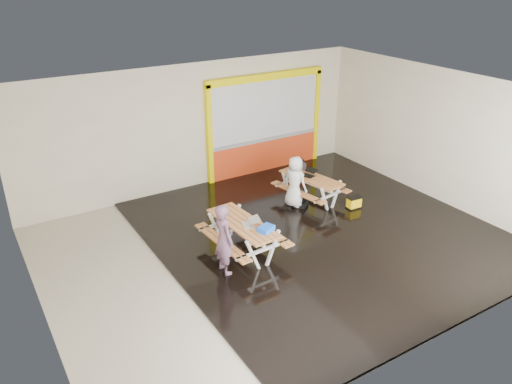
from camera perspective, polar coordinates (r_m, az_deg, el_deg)
room at (r=10.77m, az=2.52°, el=1.91°), size 10.02×8.02×3.52m
deck at (r=12.21m, az=7.25°, el=-4.37°), size 7.50×7.98×0.05m
kiosk at (r=15.10m, az=1.06°, el=7.49°), size 3.88×0.16×3.00m
picnic_table_left at (r=10.98m, az=-1.49°, el=-4.27°), size 1.44×2.03×0.78m
picnic_table_right at (r=13.43m, az=6.22°, el=1.03°), size 1.53×1.99×0.72m
person_left at (r=10.21m, az=-3.66°, el=-5.32°), size 0.37×0.56×1.53m
person_right at (r=12.97m, az=4.43°, el=1.18°), size 0.62×0.76×1.35m
laptop_left at (r=10.75m, az=-0.64°, el=-3.51°), size 0.45×0.42×0.16m
laptop_right at (r=13.44m, az=6.03°, el=2.07°), size 0.43×0.40×0.15m
blue_pouch at (r=10.54m, az=1.15°, el=-4.16°), size 0.40×0.35×0.10m
toolbox at (r=13.78m, az=4.82°, el=2.89°), size 0.39×0.21×0.22m
backpack at (r=14.27m, az=4.92°, el=3.02°), size 0.29×0.25×0.42m
dark_case at (r=13.30m, az=5.12°, el=-1.23°), size 0.49×0.46×0.15m
fluke_bag at (r=13.32m, az=11.01°, el=-1.20°), size 0.37×0.26×0.31m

